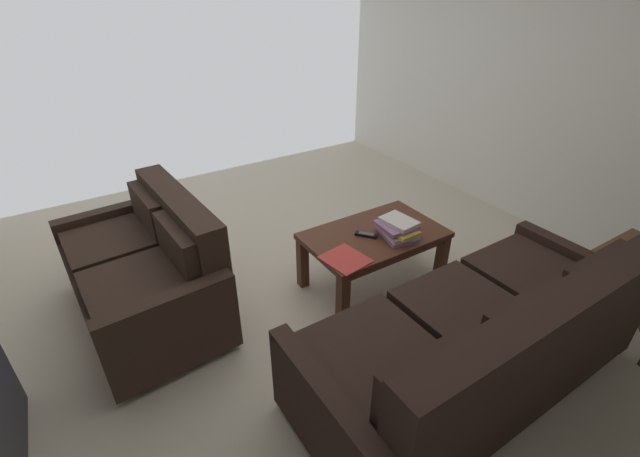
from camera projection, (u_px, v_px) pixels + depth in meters
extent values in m
cube|color=beige|center=(303.00, 288.00, 3.31)|extent=(4.82, 5.07, 0.01)
cube|color=silver|center=(539.00, 73.00, 3.74)|extent=(0.12, 5.07, 2.68)
cylinder|color=black|center=(500.00, 292.00, 3.21)|extent=(0.05, 0.05, 0.06)
cylinder|color=black|center=(308.00, 395.00, 2.42)|extent=(0.05, 0.05, 0.06)
cylinder|color=black|center=(602.00, 356.00, 2.67)|extent=(0.05, 0.05, 0.06)
cube|color=black|center=(468.00, 349.00, 2.44)|extent=(1.85, 0.88, 0.35)
cube|color=black|center=(540.00, 280.00, 2.63)|extent=(0.58, 0.76, 0.10)
cube|color=black|center=(472.00, 317.00, 2.34)|extent=(0.58, 0.76, 0.10)
cube|color=black|center=(385.00, 365.00, 2.05)|extent=(0.58, 0.76, 0.10)
cube|color=black|center=(546.00, 342.00, 1.98)|extent=(1.85, 0.19, 0.49)
cube|color=black|center=(594.00, 285.00, 2.35)|extent=(0.55, 0.12, 0.35)
cube|color=black|center=(525.00, 328.00, 2.06)|extent=(0.55, 0.12, 0.35)
cube|color=black|center=(432.00, 385.00, 1.78)|extent=(0.55, 0.12, 0.35)
cube|color=black|center=(569.00, 283.00, 2.86)|extent=(0.11, 0.86, 0.51)
cube|color=black|center=(325.00, 425.00, 1.95)|extent=(0.11, 0.86, 0.51)
cylinder|color=black|center=(85.00, 294.00, 3.20)|extent=(0.05, 0.05, 0.06)
cylinder|color=black|center=(120.00, 381.00, 2.51)|extent=(0.05, 0.05, 0.06)
cylinder|color=black|center=(171.00, 264.00, 3.53)|extent=(0.05, 0.05, 0.06)
cylinder|color=black|center=(223.00, 333.00, 2.84)|extent=(0.05, 0.05, 0.06)
cube|color=#33231C|center=(143.00, 288.00, 2.91)|extent=(0.85, 1.20, 0.38)
cube|color=#33231C|center=(120.00, 241.00, 2.98)|extent=(0.71, 0.58, 0.10)
cube|color=#33231C|center=(146.00, 282.00, 2.58)|extent=(0.71, 0.58, 0.10)
cube|color=#33231C|center=(181.00, 226.00, 2.88)|extent=(0.26, 1.16, 0.47)
cube|color=#33231C|center=(151.00, 214.00, 3.03)|extent=(0.15, 0.52, 0.33)
cube|color=#33231C|center=(180.00, 250.00, 2.63)|extent=(0.15, 0.52, 0.33)
cube|color=#33231C|center=(117.00, 240.00, 3.31)|extent=(0.78, 0.15, 0.54)
cube|color=#33231C|center=(174.00, 333.00, 2.44)|extent=(0.78, 0.15, 0.54)
cube|color=#4C2819|center=(374.00, 235.00, 3.13)|extent=(1.00, 0.62, 0.04)
cube|color=#4C2819|center=(374.00, 241.00, 3.16)|extent=(0.92, 0.55, 0.05)
cube|color=#4C2819|center=(395.00, 230.00, 3.65)|extent=(0.07, 0.07, 0.42)
cube|color=#4C2819|center=(303.00, 263.00, 3.23)|extent=(0.07, 0.07, 0.42)
cube|color=#4C2819|center=(441.00, 260.00, 3.27)|extent=(0.07, 0.07, 0.42)
cube|color=#4C2819|center=(343.00, 301.00, 2.85)|extent=(0.07, 0.07, 0.42)
cylinder|color=brown|center=(618.00, 269.00, 3.04)|extent=(0.04, 0.04, 0.56)
cylinder|color=brown|center=(582.00, 290.00, 2.83)|extent=(0.04, 0.04, 0.56)
cube|color=#996699|center=(395.00, 235.00, 3.08)|extent=(0.24, 0.32, 0.03)
cube|color=silver|center=(398.00, 231.00, 3.06)|extent=(0.26, 0.29, 0.03)
cube|color=#E0CC4C|center=(398.00, 229.00, 3.05)|extent=(0.18, 0.29, 0.02)
cube|color=#996699|center=(396.00, 225.00, 3.04)|extent=(0.25, 0.25, 0.03)
cube|color=silver|center=(399.00, 222.00, 3.03)|extent=(0.21, 0.26, 0.03)
cube|color=black|center=(366.00, 235.00, 3.08)|extent=(0.13, 0.15, 0.02)
cube|color=#59595B|center=(366.00, 234.00, 3.08)|extent=(0.09, 0.11, 0.00)
cube|color=#C63833|center=(345.00, 259.00, 2.83)|extent=(0.29, 0.32, 0.01)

